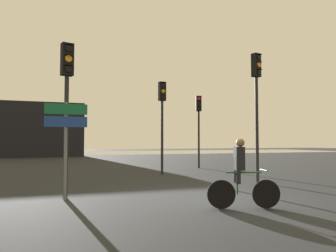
% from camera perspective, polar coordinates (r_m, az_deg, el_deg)
% --- Properties ---
extents(ground_plane, '(120.00, 120.00, 0.00)m').
position_cam_1_polar(ground_plane, '(9.06, 7.83, -12.51)').
color(ground_plane, black).
extents(water_strip, '(80.00, 16.00, 0.01)m').
position_cam_1_polar(water_strip, '(46.73, -14.58, -4.56)').
color(water_strip, gray).
rests_on(water_strip, ground).
extents(distant_building, '(12.46, 4.00, 5.52)m').
position_cam_1_polar(distant_building, '(36.68, -24.39, -0.61)').
color(distant_building, black).
rests_on(distant_building, ground).
extents(traffic_light_near_left, '(0.37, 0.39, 4.27)m').
position_cam_1_polar(traffic_light_near_left, '(9.53, -17.22, 6.06)').
color(traffic_light_near_left, black).
rests_on(traffic_light_near_left, ground).
extents(traffic_light_center, '(0.34, 0.36, 4.38)m').
position_cam_1_polar(traffic_light_center, '(15.49, -1.02, 2.83)').
color(traffic_light_center, black).
rests_on(traffic_light_center, ground).
extents(traffic_light_near_right, '(0.38, 0.40, 4.93)m').
position_cam_1_polar(traffic_light_near_right, '(13.04, 15.18, 5.53)').
color(traffic_light_near_right, black).
rests_on(traffic_light_near_right, ground).
extents(traffic_light_far_right, '(0.38, 0.40, 4.24)m').
position_cam_1_polar(traffic_light_far_right, '(19.36, 5.36, 1.46)').
color(traffic_light_far_right, black).
rests_on(traffic_light_far_right, ground).
extents(direction_sign_post, '(1.10, 0.12, 2.60)m').
position_cam_1_polar(direction_sign_post, '(9.12, -17.37, -1.02)').
color(direction_sign_post, slate).
rests_on(direction_sign_post, ground).
extents(cyclist, '(1.65, 0.62, 1.62)m').
position_cam_1_polar(cyclist, '(7.82, 12.57, -7.96)').
color(cyclist, black).
rests_on(cyclist, ground).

